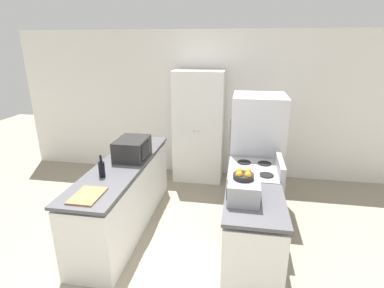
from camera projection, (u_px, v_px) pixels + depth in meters
wall_back at (205, 105)px, 5.43m from camera, size 7.00×0.06×2.60m
counter_left at (124, 196)px, 3.99m from camera, size 0.60×2.31×0.91m
counter_right at (252, 243)px, 3.06m from camera, size 0.60×0.86×0.91m
pantry_cabinet at (199, 127)px, 5.26m from camera, size 0.85×0.54×1.95m
stove at (252, 201)px, 3.81m from camera, size 0.66×0.74×1.07m
refrigerator at (256, 152)px, 4.41m from camera, size 0.76×0.75×1.69m
microwave at (132, 149)px, 3.96m from camera, size 0.39×0.50×0.27m
wine_bottle at (102, 169)px, 3.42m from camera, size 0.07×0.07×0.26m
toaster_oven at (243, 188)px, 2.95m from camera, size 0.32×0.44×0.21m
fruit_bowl at (243, 175)px, 2.91m from camera, size 0.20×0.20×0.09m
cutting_board at (88, 196)px, 3.00m from camera, size 0.27×0.38×0.02m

